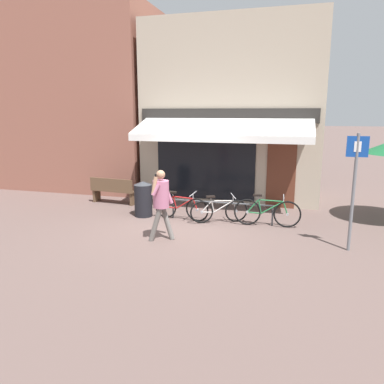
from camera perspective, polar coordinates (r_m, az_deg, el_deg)
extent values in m
plane|color=brown|center=(9.92, -1.84, -5.64)|extent=(160.00, 160.00, 0.00)
cube|color=tan|center=(13.72, 6.37, 12.02)|extent=(6.04, 3.00, 6.05)
cube|color=black|center=(12.49, 2.02, 3.93)|extent=(3.32, 0.04, 2.20)
cube|color=#5B2D1E|center=(12.19, 13.41, 2.45)|extent=(0.90, 0.04, 2.10)
cube|color=#282623|center=(12.23, 5.17, 11.54)|extent=(5.74, 0.06, 0.44)
cube|color=white|center=(11.52, 4.46, 9.90)|extent=(5.43, 1.51, 0.50)
cube|color=white|center=(10.81, 3.65, 8.05)|extent=(5.43, 0.03, 0.20)
cube|color=#8E5647|center=(16.50, -16.47, 13.14)|extent=(6.40, 4.00, 6.92)
cylinder|color=#47494F|center=(10.46, 4.47, -1.62)|extent=(2.93, 0.04, 0.04)
cylinder|color=#47494F|center=(10.88, -2.89, -2.55)|extent=(0.04, 0.04, 0.55)
cylinder|color=#47494F|center=(10.36, 12.15, -3.57)|extent=(0.04, 0.04, 0.55)
torus|color=black|center=(10.48, 0.78, -2.74)|extent=(0.69, 0.18, 0.68)
cylinder|color=#9E9EA3|center=(10.48, 0.78, -2.74)|extent=(0.08, 0.07, 0.08)
torus|color=black|center=(10.87, -4.07, -2.23)|extent=(0.69, 0.18, 0.68)
cylinder|color=#9E9EA3|center=(10.87, -4.07, -2.23)|extent=(0.08, 0.07, 0.08)
cylinder|color=#B21E1E|center=(10.57, -1.14, -1.77)|extent=(0.55, 0.13, 0.36)
cylinder|color=#B21E1E|center=(10.53, -1.36, -0.85)|extent=(0.61, 0.10, 0.05)
cylinder|color=#B21E1E|center=(10.69, -2.63, -1.58)|extent=(0.12, 0.07, 0.36)
cylinder|color=#B21E1E|center=(10.80, -3.25, -2.36)|extent=(0.35, 0.07, 0.05)
cylinder|color=#B21E1E|center=(10.76, -3.47, -1.46)|extent=(0.30, 0.10, 0.35)
cylinder|color=#B21E1E|center=(10.45, 0.47, -1.88)|extent=(0.15, 0.05, 0.33)
cylinder|color=#9E9EA3|center=(10.64, -2.95, -0.40)|extent=(0.06, 0.03, 0.11)
cube|color=black|center=(10.63, -3.04, -0.04)|extent=(0.25, 0.13, 0.06)
cylinder|color=#9E9EA3|center=(10.40, 0.16, -0.66)|extent=(0.03, 0.04, 0.14)
cylinder|color=#9E9EA3|center=(10.38, 0.14, -0.29)|extent=(0.08, 0.52, 0.07)
torus|color=black|center=(10.51, 6.77, -2.87)|extent=(0.63, 0.35, 0.65)
cylinder|color=#9E9EA3|center=(10.51, 6.77, -2.87)|extent=(0.09, 0.09, 0.07)
torus|color=black|center=(10.31, 1.48, -3.09)|extent=(0.63, 0.35, 0.65)
cylinder|color=#9E9EA3|center=(10.31, 1.48, -3.09)|extent=(0.09, 0.09, 0.07)
cylinder|color=#BCB7B2|center=(10.38, 4.82, -2.22)|extent=(0.52, 0.23, 0.35)
cylinder|color=#BCB7B2|center=(10.32, 4.65, -1.35)|extent=(0.57, 0.28, 0.05)
cylinder|color=#BCB7B2|center=(10.31, 3.18, -2.24)|extent=(0.10, 0.10, 0.34)
cylinder|color=#BCB7B2|center=(10.34, 2.42, -3.10)|extent=(0.33, 0.17, 0.05)
cylinder|color=#BCB7B2|center=(10.28, 2.24, -2.24)|extent=(0.29, 0.13, 0.34)
cylinder|color=#BCB7B2|center=(10.45, 6.53, -2.11)|extent=(0.13, 0.11, 0.31)
cylinder|color=#9E9EA3|center=(10.24, 2.93, -1.11)|extent=(0.06, 0.05, 0.11)
cube|color=black|center=(10.21, 2.86, -0.74)|extent=(0.26, 0.19, 0.06)
cylinder|color=#9E9EA3|center=(10.37, 6.29, -0.97)|extent=(0.04, 0.04, 0.14)
cylinder|color=#9E9EA3|center=(10.35, 6.31, -0.60)|extent=(0.23, 0.49, 0.07)
torus|color=black|center=(10.26, 14.31, -3.31)|extent=(0.73, 0.08, 0.73)
cylinder|color=#9E9EA3|center=(10.26, 14.31, -3.31)|extent=(0.07, 0.06, 0.07)
torus|color=black|center=(10.28, 8.42, -3.03)|extent=(0.73, 0.08, 0.73)
cylinder|color=#9E9EA3|center=(10.28, 8.42, -3.03)|extent=(0.07, 0.06, 0.07)
cylinder|color=#23703D|center=(10.21, 12.11, -2.34)|extent=(0.59, 0.06, 0.39)
cylinder|color=#23703D|center=(10.17, 11.94, -1.30)|extent=(0.65, 0.07, 0.05)
cylinder|color=#23703D|center=(10.22, 10.29, -2.20)|extent=(0.11, 0.04, 0.38)
cylinder|color=#23703D|center=(10.27, 9.45, -3.13)|extent=(0.37, 0.05, 0.05)
cylinder|color=#23703D|center=(10.22, 9.26, -2.11)|extent=(0.32, 0.05, 0.38)
cylinder|color=#23703D|center=(10.22, 14.04, -2.38)|extent=(0.15, 0.04, 0.35)
cylinder|color=#9E9EA3|center=(10.17, 10.04, -0.89)|extent=(0.05, 0.03, 0.11)
cube|color=black|center=(10.15, 9.97, -0.50)|extent=(0.24, 0.11, 0.05)
cylinder|color=#9E9EA3|center=(10.16, 13.78, -1.05)|extent=(0.03, 0.03, 0.14)
cylinder|color=#9E9EA3|center=(10.14, 13.80, -0.66)|extent=(0.05, 0.52, 0.03)
cylinder|color=slate|center=(8.94, -5.59, -4.99)|extent=(0.36, 0.15, 0.85)
cylinder|color=slate|center=(9.06, -3.77, -4.71)|extent=(0.36, 0.15, 0.85)
cylinder|color=#B26684|center=(8.82, -4.76, -0.32)|extent=(0.41, 0.41, 0.64)
sphere|color=#A87A5B|center=(8.73, -4.81, 2.64)|extent=(0.21, 0.21, 0.21)
cylinder|color=#B26684|center=(9.00, -3.79, -0.06)|extent=(0.31, 0.20, 0.58)
cylinder|color=#B26684|center=(8.59, -5.56, 0.34)|extent=(0.24, 0.22, 0.29)
cylinder|color=#A87A5B|center=(8.59, -5.75, 0.92)|extent=(0.16, 0.21, 0.44)
cube|color=black|center=(8.59, -5.53, 2.33)|extent=(0.03, 0.07, 0.14)
cylinder|color=black|center=(11.10, -7.44, -1.30)|extent=(0.52, 0.52, 0.94)
cone|color=#33353A|center=(10.99, -7.51, 1.37)|extent=(0.53, 0.53, 0.10)
cylinder|color=slate|center=(8.80, 23.36, -0.23)|extent=(0.07, 0.07, 2.59)
cube|color=#14429E|center=(8.65, 23.93, 6.34)|extent=(0.44, 0.02, 0.44)
cube|color=white|center=(8.64, 23.94, 6.33)|extent=(0.14, 0.01, 0.22)
cube|color=brown|center=(12.87, -11.75, 0.30)|extent=(1.63, 0.59, 0.06)
cube|color=brown|center=(12.67, -12.25, 1.11)|extent=(1.60, 0.20, 0.40)
cube|color=brown|center=(13.31, -14.32, -0.42)|extent=(0.11, 0.36, 0.45)
cube|color=brown|center=(12.54, -8.93, -0.94)|extent=(0.11, 0.36, 0.45)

